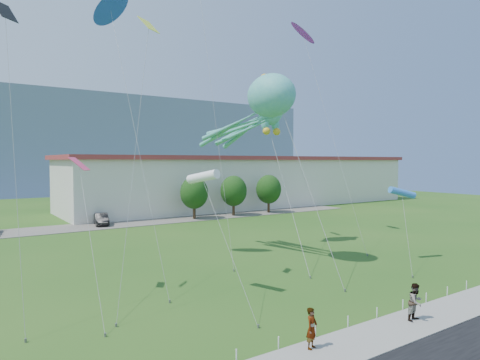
# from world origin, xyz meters

# --- Properties ---
(ground) EXTENTS (160.00, 160.00, 0.00)m
(ground) POSITION_xyz_m (0.00, 0.00, 0.00)
(ground) COLOR #235016
(ground) RESTS_ON ground
(sidewalk) EXTENTS (80.00, 2.50, 0.10)m
(sidewalk) POSITION_xyz_m (0.00, -2.75, 0.05)
(sidewalk) COLOR gray
(sidewalk) RESTS_ON ground
(parking_strip) EXTENTS (70.00, 6.00, 0.06)m
(parking_strip) POSITION_xyz_m (0.00, 35.00, 0.03)
(parking_strip) COLOR #59544C
(parking_strip) RESTS_ON ground
(hill_ridge) EXTENTS (160.00, 50.00, 25.00)m
(hill_ridge) POSITION_xyz_m (0.00, 120.00, 12.50)
(hill_ridge) COLOR slate
(hill_ridge) RESTS_ON ground
(warehouse) EXTENTS (61.00, 15.00, 8.20)m
(warehouse) POSITION_xyz_m (26.00, 44.00, 4.12)
(warehouse) COLOR beige
(warehouse) RESTS_ON ground
(rope_fence) EXTENTS (26.05, 0.05, 0.50)m
(rope_fence) POSITION_xyz_m (0.00, -1.30, 0.25)
(rope_fence) COLOR white
(rope_fence) RESTS_ON ground
(tree_near) EXTENTS (3.60, 3.60, 5.47)m
(tree_near) POSITION_xyz_m (10.00, 34.00, 3.39)
(tree_near) COLOR #3F2B19
(tree_near) RESTS_ON ground
(tree_mid) EXTENTS (3.60, 3.60, 5.47)m
(tree_mid) POSITION_xyz_m (16.00, 34.00, 3.39)
(tree_mid) COLOR #3F2B19
(tree_mid) RESTS_ON ground
(tree_far) EXTENTS (3.60, 3.60, 5.47)m
(tree_far) POSITION_xyz_m (22.00, 34.00, 3.39)
(tree_far) COLOR #3F2B19
(tree_far) RESTS_ON ground
(pedestrian_left) EXTENTS (0.69, 0.58, 1.61)m
(pedestrian_left) POSITION_xyz_m (-4.04, -2.16, 0.91)
(pedestrian_left) COLOR gray
(pedestrian_left) RESTS_ON sidewalk
(pedestrian_right) EXTENTS (0.88, 0.71, 1.71)m
(pedestrian_right) POSITION_xyz_m (1.99, -2.67, 0.96)
(pedestrian_right) COLOR gray
(pedestrian_right) RESTS_ON sidewalk
(parked_car_black) EXTENTS (2.14, 4.27, 1.34)m
(parked_car_black) POSITION_xyz_m (-1.35, 35.39, 0.73)
(parked_car_black) COLOR black
(parked_car_black) RESTS_ON parking_strip
(octopus_kite) EXTENTS (3.01, 14.66, 13.46)m
(octopus_kite) POSITION_xyz_m (2.96, 10.76, 11.13)
(octopus_kite) COLOR teal
(octopus_kite) RESTS_ON ground
(teddy_bear_kite) EXTENTS (6.00, 10.74, 14.86)m
(teddy_bear_kite) POSITION_xyz_m (7.41, 15.07, 12.41)
(teddy_bear_kite) COLOR teal
(teddy_bear_kite) RESTS_ON ground
(small_kite_cyan) EXTENTS (3.91, 4.57, 5.52)m
(small_kite_cyan) POSITION_xyz_m (12.14, 5.26, 5.05)
(small_kite_cyan) COLOR blue
(small_kite_cyan) RESTS_ON ground
(small_kite_purple) EXTENTS (2.96, 10.49, 20.63)m
(small_kite_purple) POSITION_xyz_m (13.16, 17.10, 19.38)
(small_kite_purple) COLOR purple
(small_kite_purple) RESTS_ON ground
(small_kite_black) EXTENTS (1.29, 5.92, 15.29)m
(small_kite_black) POSITION_xyz_m (-13.14, 9.53, 12.94)
(small_kite_black) COLOR black
(small_kite_black) RESTS_ON ground
(small_kite_blue) EXTENTS (1.80, 10.76, 18.83)m
(small_kite_blue) POSITION_xyz_m (-5.99, 15.92, 17.67)
(small_kite_blue) COLOR blue
(small_kite_blue) RESTS_ON ground
(small_kite_pink) EXTENTS (1.30, 7.12, 7.70)m
(small_kite_pink) POSITION_xyz_m (-9.78, 9.49, 6.55)
(small_kite_pink) COLOR #FF386B
(small_kite_pink) RESTS_ON ground
(small_kite_white) EXTENTS (0.50, 6.39, 7.01)m
(small_kite_white) POSITION_xyz_m (-4.28, 6.02, 6.53)
(small_kite_white) COLOR white
(small_kite_white) RESTS_ON ground
(small_kite_yellow) EXTENTS (4.25, 5.31, 15.58)m
(small_kite_yellow) POSITION_xyz_m (-6.51, 8.53, 13.16)
(small_kite_yellow) COLOR #D8EF38
(small_kite_yellow) RESTS_ON ground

